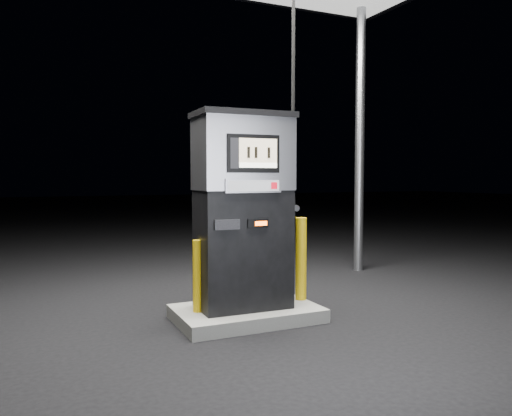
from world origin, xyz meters
name	(u,v)px	position (x,y,z in m)	size (l,w,h in m)	color
ground	(247,320)	(0.00, 0.00, 0.00)	(80.00, 80.00, 0.00)	black
pump_island	(247,313)	(0.00, 0.00, 0.07)	(1.60, 1.00, 0.15)	#61615D
fuel_dispenser	(243,208)	(-0.03, 0.01, 1.28)	(1.21, 0.67, 4.54)	black
bollard_left	(198,276)	(-0.56, 0.04, 0.55)	(0.11, 0.11, 0.79)	yellow
bollard_right	(301,259)	(0.74, 0.06, 0.65)	(0.13, 0.13, 0.99)	yellow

